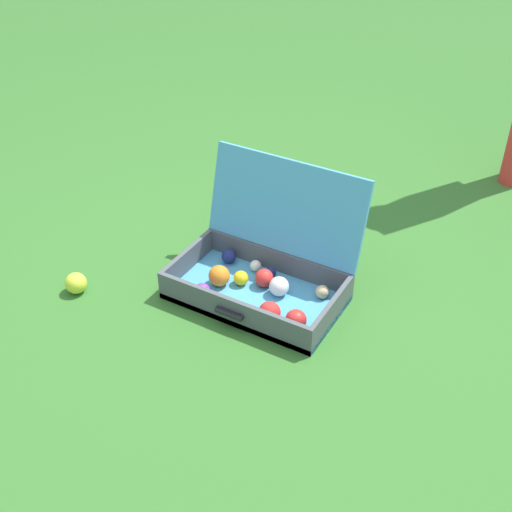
% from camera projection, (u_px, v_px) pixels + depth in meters
% --- Properties ---
extents(ground_plane, '(16.00, 16.00, 0.00)m').
position_uv_depth(ground_plane, '(255.00, 310.00, 2.45)').
color(ground_plane, '#336B28').
extents(open_suitcase, '(0.64, 0.49, 0.47)m').
position_uv_depth(open_suitcase, '(264.00, 269.00, 2.48)').
color(open_suitcase, '#4799C6').
rests_on(open_suitcase, ground).
extents(stray_ball_on_grass, '(0.08, 0.08, 0.08)m').
position_uv_depth(stray_ball_on_grass, '(76.00, 283.00, 2.52)').
color(stray_ball_on_grass, '#CCDB38').
rests_on(stray_ball_on_grass, ground).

